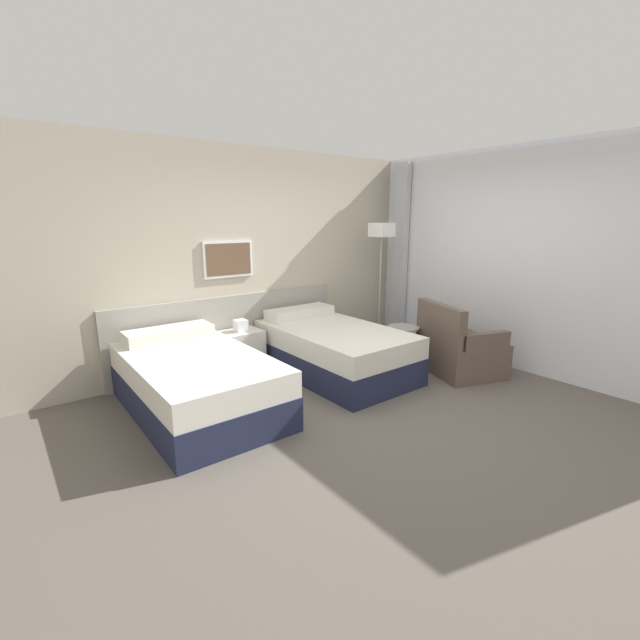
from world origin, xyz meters
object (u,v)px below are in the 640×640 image
at_px(nightstand, 242,351).
at_px(bed_near_window, 334,350).
at_px(bed_near_door, 197,382).
at_px(side_table, 403,339).
at_px(armchair, 459,350).
at_px(floor_lamp, 381,242).

bearing_deg(nightstand, bed_near_window, -39.98).
height_order(bed_near_door, side_table, bed_near_door).
xyz_separation_m(bed_near_window, side_table, (0.87, -0.33, 0.06)).
height_order(bed_near_door, armchair, armchair).
bearing_deg(bed_near_window, side_table, -20.81).
bearing_deg(nightstand, side_table, -31.35).
distance_m(side_table, armchair, 0.69).
bearing_deg(bed_near_door, floor_lamp, 8.59).
height_order(nightstand, armchair, armchair).
xyz_separation_m(bed_near_door, armchair, (2.95, -0.92, -0.01)).
distance_m(bed_near_window, side_table, 0.93).
relative_size(bed_near_window, nightstand, 2.94).
bearing_deg(floor_lamp, armchair, -90.29).
relative_size(nightstand, side_table, 1.28).
xyz_separation_m(bed_near_window, armchair, (1.21, -0.92, -0.01)).
height_order(nightstand, floor_lamp, floor_lamp).
bearing_deg(nightstand, armchair, -38.43).
bearing_deg(armchair, side_table, 49.99).
xyz_separation_m(nightstand, armchair, (2.08, -1.65, 0.01)).
distance_m(bed_near_door, floor_lamp, 3.23).
bearing_deg(armchair, bed_near_window, 72.55).
bearing_deg(armchair, bed_near_door, 92.42).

